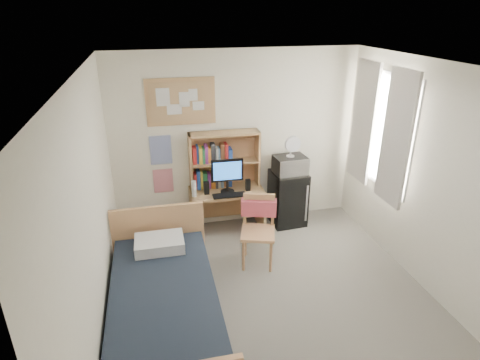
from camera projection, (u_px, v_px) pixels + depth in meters
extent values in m
cube|color=gray|center=(279.00, 308.00, 4.50)|extent=(3.60, 4.20, 0.02)
cube|color=white|center=(291.00, 70.00, 3.46)|extent=(3.60, 4.20, 0.02)
cube|color=white|center=(237.00, 141.00, 5.85)|extent=(3.60, 0.04, 2.60)
cube|color=white|center=(94.00, 225.00, 3.59)|extent=(0.04, 4.20, 2.60)
cube|color=white|center=(441.00, 187.00, 4.36)|extent=(0.04, 4.20, 2.60)
cube|color=white|center=(381.00, 130.00, 5.30)|extent=(0.10, 1.40, 1.70)
cube|color=beige|center=(396.00, 139.00, 4.94)|extent=(0.04, 0.55, 1.70)
cube|color=beige|center=(363.00, 122.00, 5.65)|extent=(0.04, 0.55, 1.70)
cube|color=tan|center=(181.00, 102.00, 5.42)|extent=(0.94, 0.03, 0.64)
cube|color=#27409E|center=(161.00, 150.00, 5.63)|extent=(0.30, 0.01, 0.42)
cube|color=#C2223D|center=(163.00, 181.00, 5.81)|extent=(0.28, 0.01, 0.36)
cube|color=tan|center=(227.00, 211.00, 5.92)|extent=(1.08, 0.56, 0.66)
cube|color=tan|center=(258.00, 232.00, 5.09)|extent=(0.58, 0.58, 0.93)
cube|color=black|center=(288.00, 198.00, 6.12)|extent=(0.52, 0.52, 0.83)
cube|color=black|center=(165.00, 314.00, 3.99)|extent=(1.09, 2.13, 0.58)
cube|color=tan|center=(225.00, 160.00, 5.76)|extent=(1.01, 0.28, 0.82)
cube|color=black|center=(227.00, 176.00, 5.64)|extent=(0.46, 0.05, 0.48)
cube|color=black|center=(229.00, 195.00, 5.61)|extent=(0.47, 0.16, 0.02)
cube|color=black|center=(206.00, 188.00, 5.64)|extent=(0.08, 0.08, 0.18)
cube|color=black|center=(248.00, 185.00, 5.76)|extent=(0.07, 0.07, 0.16)
cylinder|color=silver|center=(194.00, 189.00, 5.56)|extent=(0.07, 0.07, 0.23)
cube|color=#DA5360|center=(259.00, 207.00, 5.18)|extent=(0.47, 0.27, 0.22)
cube|color=silver|center=(290.00, 165.00, 5.89)|extent=(0.47, 0.37, 0.26)
cylinder|color=silver|center=(291.00, 147.00, 5.78)|extent=(0.24, 0.24, 0.29)
cube|color=silver|center=(159.00, 243.00, 4.52)|extent=(0.55, 0.39, 0.13)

